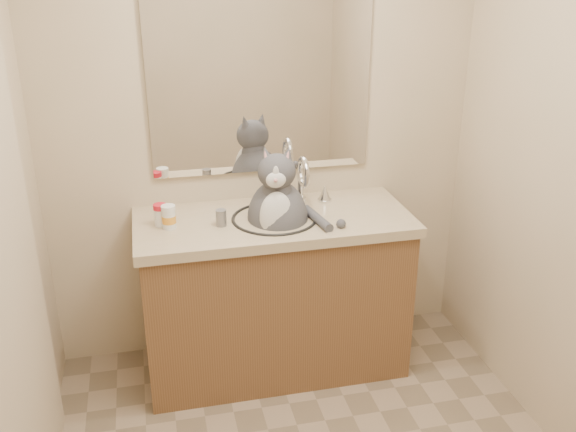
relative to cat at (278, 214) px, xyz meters
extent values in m
cube|color=#CCB396|center=(-0.01, 0.32, 0.32)|extent=(2.20, 0.01, 2.40)
cube|color=brown|center=(-0.01, 0.03, -0.48)|extent=(1.30, 0.55, 0.80)
cube|color=tan|center=(-0.01, 0.03, -0.05)|extent=(1.34, 0.59, 0.05)
torus|color=black|center=(-0.01, 0.01, -0.03)|extent=(0.42, 0.42, 0.02)
ellipsoid|color=white|center=(-0.01, 0.01, -0.10)|extent=(0.40, 0.40, 0.15)
cylinder|color=silver|center=(0.16, 0.18, 0.07)|extent=(0.03, 0.03, 0.18)
torus|color=silver|center=(0.16, 0.11, 0.16)|extent=(0.03, 0.16, 0.16)
cone|color=silver|center=(0.29, 0.18, 0.02)|extent=(0.06, 0.06, 0.08)
cube|color=white|center=(-0.01, 0.30, 0.57)|extent=(1.10, 0.02, 0.90)
cube|color=#C6B696|center=(-1.06, -0.84, 0.12)|extent=(0.01, 1.20, 1.90)
ellipsoid|color=#48474D|center=(0.00, 0.01, -0.04)|extent=(0.37, 0.39, 0.39)
ellipsoid|color=silver|center=(-0.03, -0.09, 0.02)|extent=(0.18, 0.13, 0.25)
ellipsoid|color=#48474D|center=(-0.01, -0.03, 0.22)|extent=(0.21, 0.20, 0.17)
ellipsoid|color=silver|center=(-0.03, -0.10, 0.21)|extent=(0.10, 0.07, 0.08)
sphere|color=#D88C8C|center=(-0.04, -0.12, 0.22)|extent=(0.02, 0.02, 0.02)
cone|color=#48474D|center=(-0.06, 0.00, 0.31)|extent=(0.09, 0.08, 0.09)
cone|color=#48474D|center=(0.04, -0.03, 0.31)|extent=(0.09, 0.08, 0.09)
cylinder|color=#48474D|center=(0.18, -0.07, -0.01)|extent=(0.09, 0.27, 0.04)
cylinder|color=white|center=(-0.55, 0.05, 0.01)|extent=(0.08, 0.08, 0.08)
cylinder|color=red|center=(-0.55, 0.05, 0.07)|extent=(0.08, 0.08, 0.02)
cylinder|color=white|center=(-0.51, 0.01, 0.02)|extent=(0.07, 0.07, 0.09)
cylinder|color=orange|center=(-0.51, 0.01, 0.02)|extent=(0.07, 0.07, 0.04)
cylinder|color=white|center=(-0.51, 0.01, 0.07)|extent=(0.07, 0.07, 0.02)
cylinder|color=slate|center=(-0.27, -0.01, 0.01)|extent=(0.05, 0.05, 0.08)
camera|label=1|loc=(-0.59, -2.78, 1.18)|focal=40.00mm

